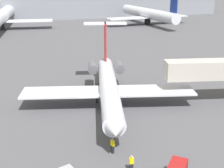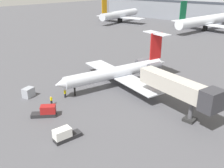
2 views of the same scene
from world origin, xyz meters
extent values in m
cube|color=#4C4C51|center=(0.00, 0.00, -0.05)|extent=(400.00, 400.00, 0.10)
cylinder|color=silver|center=(2.83, -0.06, 2.99)|extent=(8.40, 23.22, 2.43)
cone|color=silver|center=(-0.40, -12.12, 2.99)|extent=(2.80, 2.72, 2.31)
cone|color=silver|center=(6.09, 12.11, 2.99)|extent=(2.67, 3.05, 2.07)
cube|color=silver|center=(9.18, -0.72, 2.08)|extent=(11.92, 7.14, 0.24)
cube|color=silver|center=(-3.00, 2.54, 2.08)|extent=(11.92, 7.14, 0.24)
cylinder|color=#595960|center=(7.12, 7.79, 3.39)|extent=(2.28, 3.48, 1.50)
cylinder|color=#595960|center=(3.03, 8.89, 3.39)|extent=(2.28, 3.48, 1.50)
cube|color=red|center=(5.60, 10.27, 7.20)|extent=(1.06, 3.15, 5.99)
cube|color=silver|center=(5.60, 10.27, 10.10)|extent=(7.19, 4.08, 0.20)
cylinder|color=black|center=(0.32, -9.42, 0.89)|extent=(0.36, 0.36, 1.78)
cylinder|color=black|center=(4.89, 1.46, 0.89)|extent=(0.36, 0.36, 1.78)
cylinder|color=black|center=(1.80, 2.29, 0.89)|extent=(0.36, 0.36, 1.78)
cube|color=#B7B2A8|center=(17.83, -2.59, 4.88)|extent=(14.71, 5.81, 2.60)
cube|color=black|center=(0.27, -14.82, 0.42)|extent=(0.34, 0.27, 0.85)
cube|color=yellow|center=(0.27, -14.82, 1.15)|extent=(0.42, 0.30, 0.60)
sphere|color=tan|center=(0.27, -14.82, 1.57)|extent=(0.24, 0.24, 0.24)
cube|color=black|center=(-0.36, -11.25, 0.42)|extent=(0.32, 0.38, 0.85)
cube|color=yellow|center=(-0.36, -11.25, 1.15)|extent=(0.37, 0.46, 0.60)
sphere|color=tan|center=(-0.36, -11.25, 1.57)|extent=(0.24, 0.24, 0.24)
cube|color=gray|center=(0.00, 106.14, 5.62)|extent=(178.67, 18.49, 11.24)
cylinder|color=silver|center=(-11.00, 77.26, 4.55)|extent=(9.83, 40.93, 4.30)
cube|color=silver|center=(-11.00, 77.26, 2.80)|extent=(34.71, 10.63, 0.30)
cube|color=black|center=(-11.00, 77.26, 1.20)|extent=(1.20, 2.80, 2.40)
cylinder|color=silver|center=(41.78, 72.44, 4.26)|extent=(6.39, 38.96, 3.71)
cube|color=navy|center=(42.98, 55.08, 9.61)|extent=(0.58, 4.01, 7.00)
cube|color=silver|center=(41.78, 72.44, 2.80)|extent=(32.93, 8.24, 0.30)
cube|color=black|center=(41.78, 72.44, 1.20)|extent=(1.20, 2.80, 2.40)
camera|label=1|loc=(-9.19, -37.60, 16.95)|focal=49.86mm
camera|label=2|loc=(35.82, -37.70, 20.53)|focal=40.45mm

